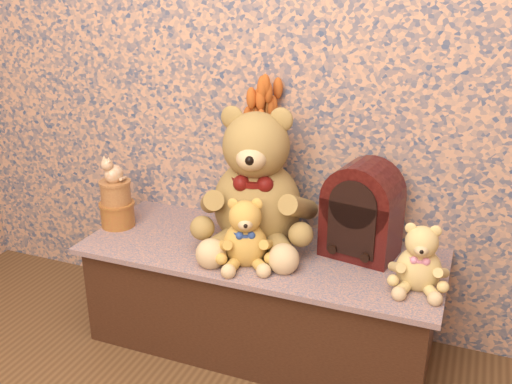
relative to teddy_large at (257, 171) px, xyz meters
The scene contains 10 objects.
display_shelf 0.48m from the teddy_large, 58.14° to the right, with size 1.30×0.52×0.40m, color #3C517A.
teddy_large is the anchor object (origin of this frame).
teddy_medium 0.23m from the teddy_large, 81.39° to the right, with size 0.20×0.24×0.26m, color gold, non-canonical shape.
teddy_small 0.63m from the teddy_large, 12.09° to the right, with size 0.19×0.22×0.24m, color #D8B867, non-canonical shape.
cathedral_radio 0.40m from the teddy_large, ahead, with size 0.25×0.18×0.34m, color #320909, non-canonical shape.
ceramic_vase 0.20m from the teddy_large, 99.38° to the left, with size 0.12×0.12×0.20m, color tan.
dried_stalks 0.17m from the teddy_large, 99.38° to the left, with size 0.21×0.21×0.40m, color #C1561E, non-canonical shape.
biscuit_tin_lower 0.61m from the teddy_large, behind, with size 0.13×0.13×0.10m, color #AF9133.
biscuit_tin_upper 0.58m from the teddy_large, behind, with size 0.12×0.12×0.09m, color tan.
cat_figurine 0.57m from the teddy_large, behind, with size 0.08×0.09×0.11m, color silver, non-canonical shape.
Camera 1 is at (0.67, -0.49, 1.34)m, focal length 40.21 mm.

